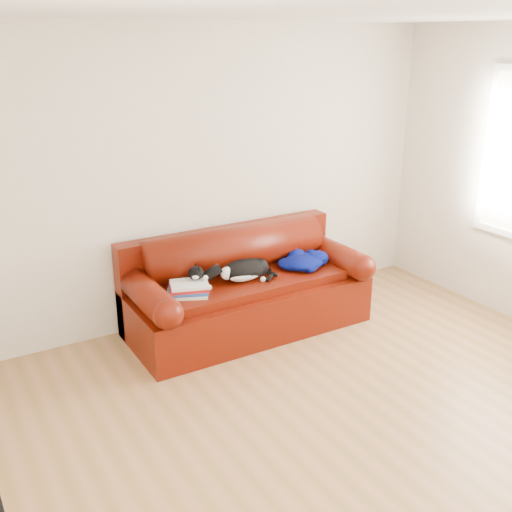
# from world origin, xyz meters

# --- Properties ---
(ground) EXTENTS (4.50, 4.50, 0.00)m
(ground) POSITION_xyz_m (0.00, 0.00, 0.00)
(ground) COLOR olive
(ground) RESTS_ON ground
(room_shell) EXTENTS (4.52, 4.02, 2.61)m
(room_shell) POSITION_xyz_m (0.12, 0.02, 1.67)
(room_shell) COLOR beige
(room_shell) RESTS_ON ground
(sofa_base) EXTENTS (2.10, 0.90, 0.50)m
(sofa_base) POSITION_xyz_m (0.02, 1.49, 0.24)
(sofa_base) COLOR #411002
(sofa_base) RESTS_ON ground
(sofa_back) EXTENTS (2.10, 1.01, 0.88)m
(sofa_back) POSITION_xyz_m (0.02, 1.74, 0.54)
(sofa_back) COLOR #411002
(sofa_back) RESTS_ON ground
(book_stack) EXTENTS (0.40, 0.37, 0.10)m
(book_stack) POSITION_xyz_m (-0.59, 1.40, 0.55)
(book_stack) COLOR beige
(book_stack) RESTS_ON sofa_base
(cat) EXTENTS (0.62, 0.29, 0.23)m
(cat) POSITION_xyz_m (-0.04, 1.43, 0.59)
(cat) COLOR black
(cat) RESTS_ON sofa_base
(blanket) EXTENTS (0.52, 0.43, 0.14)m
(blanket) POSITION_xyz_m (0.57, 1.43, 0.56)
(blanket) COLOR #020F48
(blanket) RESTS_ON sofa_base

